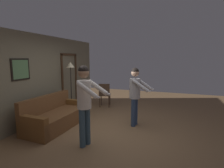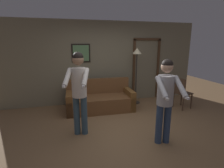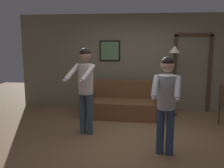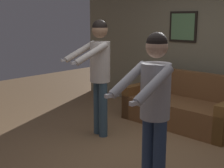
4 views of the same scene
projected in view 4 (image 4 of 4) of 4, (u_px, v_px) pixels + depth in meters
ground_plane at (138, 156)px, 4.09m from camera, size 12.00×12.00×0.00m
back_wall_assembly at (219, 46)px, 5.41m from camera, size 6.40×0.10×2.60m
couch at (182, 108)px, 5.28m from camera, size 1.92×0.90×0.87m
person_standing_left at (99, 67)px, 4.62m from camera, size 0.55×0.73×1.75m
person_standing_right at (154, 99)px, 3.09m from camera, size 0.49×0.67×1.65m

